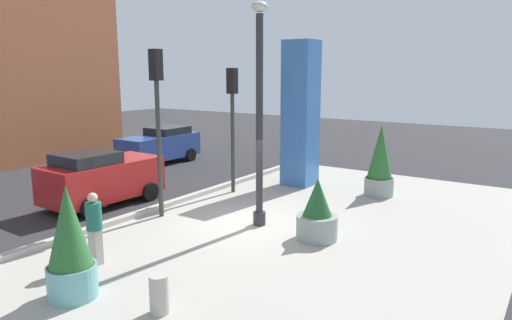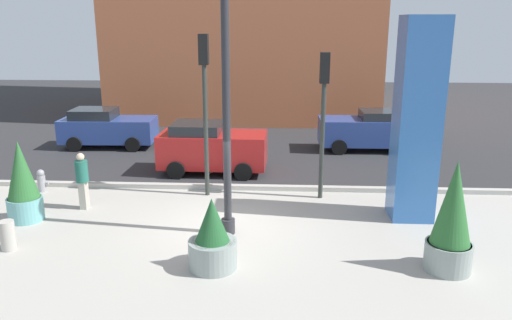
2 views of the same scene
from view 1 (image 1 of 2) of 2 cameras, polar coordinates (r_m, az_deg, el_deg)
The scene contains 15 objects.
ground_plane at distance 16.37m, azimuth -12.98°, elevation -5.09°, with size 60.00×60.00×0.00m, color #2D2D30.
plaza_pavement at distance 12.83m, azimuth 5.95°, elevation -9.32°, with size 18.00×10.00×0.02m, color #ADA89E.
curb_strip at distance 15.74m, azimuth -10.79°, elevation -5.34°, with size 18.00×0.24×0.16m, color #B7B2A8.
lamp_post at distance 13.06m, azimuth 0.43°, elevation 4.80°, with size 0.44×0.44×6.24m.
art_pillar_blue at distance 18.11m, azimuth 5.45°, elevation 5.59°, with size 1.13×1.13×5.55m, color #3870BC.
potted_plant_mid_plaza at distance 9.87m, azimuth -21.77°, elevation -9.70°, with size 0.96×0.96×2.29m.
potted_plant_near_left at distance 17.14m, azimuth 14.88°, elevation -0.40°, with size 1.03×1.03×2.56m.
potted_plant_curbside at distance 12.48m, azimuth 7.46°, elevation -6.62°, with size 1.09×1.09×1.67m.
concrete_bollard at distance 9.08m, azimuth -11.72°, elevation -15.76°, with size 0.36×0.36×0.75m, color #B2ADA3.
traffic_light_far_side at distance 14.17m, azimuth -11.95°, elevation 6.33°, with size 0.28×0.42×5.03m.
traffic_light_corner at distance 16.85m, azimuth -2.91°, elevation 6.16°, with size 0.28×0.42×4.51m.
car_intersection at distance 23.07m, azimuth -11.61°, elevation 1.78°, with size 4.13×1.97×1.72m.
car_curb_east at distance 16.30m, azimuth -18.37°, elevation -2.06°, with size 3.90×2.11×1.84m.
pedestrian_by_curb at distance 11.35m, azimuth -19.12°, elevation -7.50°, with size 0.37×0.37×1.71m.
pedestrian_on_sidewalk at distance 16.12m, azimuth -18.41°, elevation -2.23°, with size 0.51×0.51×1.67m.
Camera 1 is at (-10.67, -7.61, 4.39)m, focal length 32.79 mm.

